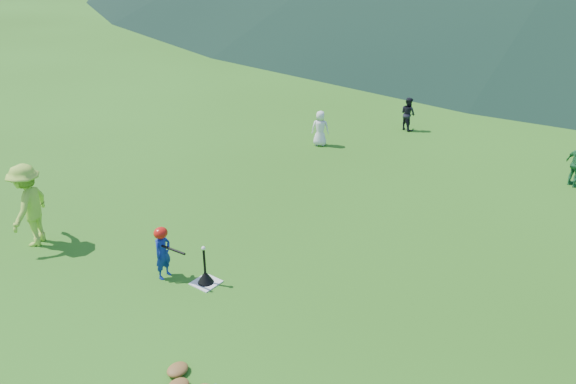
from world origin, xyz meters
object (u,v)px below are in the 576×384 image
object	(u,v)px
home_plate	(206,283)
batter_child	(163,253)
adult_coach	(29,205)
batting_tee	(206,277)
fielder_a	(320,128)
fielder_b	(408,114)

from	to	relation	value
home_plate	batter_child	world-z (taller)	batter_child
adult_coach	batting_tee	distance (m)	4.02
home_plate	fielder_a	xyz separation A→B (m)	(-2.37, 7.25, 0.52)
fielder_a	fielder_b	bearing A→B (deg)	-144.82
adult_coach	fielder_a	xyz separation A→B (m)	(1.44, 8.30, -0.34)
adult_coach	batting_tee	world-z (taller)	adult_coach
fielder_b	batting_tee	world-z (taller)	fielder_b
home_plate	batter_child	xyz separation A→B (m)	(-0.76, -0.30, 0.49)
batter_child	fielder_b	world-z (taller)	fielder_b
batter_child	adult_coach	bearing A→B (deg)	98.93
fielder_a	fielder_b	world-z (taller)	fielder_b
adult_coach	batting_tee	size ratio (longest dim) A/B	2.55
batter_child	fielder_a	distance (m)	7.72
fielder_a	home_plate	bearing A→B (deg)	79.95
home_plate	batting_tee	size ratio (longest dim) A/B	0.66
home_plate	fielder_a	size ratio (longest dim) A/B	0.43
home_plate	fielder_b	distance (m)	10.18
batter_child	fielder_a	size ratio (longest dim) A/B	0.95
batter_child	adult_coach	distance (m)	3.16
batting_tee	adult_coach	bearing A→B (deg)	-164.69
fielder_b	adult_coach	bearing A→B (deg)	96.39
adult_coach	fielder_b	size ratio (longest dim) A/B	1.63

